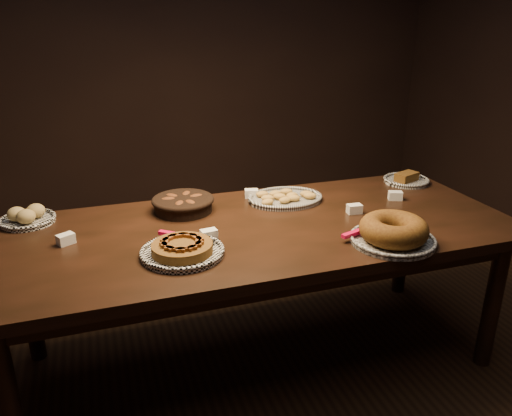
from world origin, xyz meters
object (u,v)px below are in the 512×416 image
object	(u,v)px
buffet_table	(259,240)
bundt_cake_plate	(393,232)
apple_tart_plate	(182,250)
madeleine_platter	(285,198)

from	to	relation	value
buffet_table	bundt_cake_plate	world-z (taller)	bundt_cake_plate
apple_tart_plate	madeleine_platter	size ratio (longest dim) A/B	0.95
buffet_table	apple_tart_plate	world-z (taller)	apple_tart_plate
madeleine_platter	bundt_cake_plate	distance (m)	0.67
apple_tart_plate	madeleine_platter	xyz separation A→B (m)	(0.63, 0.46, -0.01)
madeleine_platter	bundt_cake_plate	size ratio (longest dim) A/B	1.00
buffet_table	apple_tart_plate	xyz separation A→B (m)	(-0.39, -0.19, 0.10)
madeleine_platter	bundt_cake_plate	world-z (taller)	bundt_cake_plate
buffet_table	apple_tart_plate	distance (m)	0.44
buffet_table	bundt_cake_plate	size ratio (longest dim) A/B	6.09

